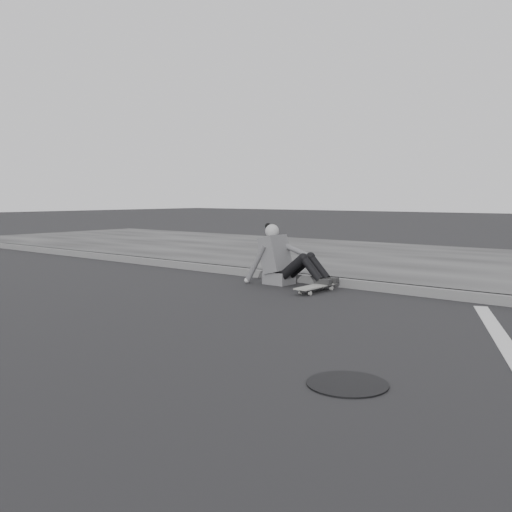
% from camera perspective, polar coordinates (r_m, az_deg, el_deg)
% --- Properties ---
extents(ground, '(80.00, 80.00, 0.00)m').
position_cam_1_polar(ground, '(6.20, -5.61, -5.77)').
color(ground, black).
rests_on(ground, ground).
extents(curb, '(24.00, 0.16, 0.12)m').
position_cam_1_polar(curb, '(8.20, 7.16, -2.48)').
color(curb, '#555555').
rests_on(curb, ground).
extents(sidewalk, '(24.00, 6.00, 0.12)m').
position_cam_1_polar(sidewalk, '(10.86, 15.60, -0.58)').
color(sidewalk, '#383838').
rests_on(sidewalk, ground).
extents(manhole, '(0.55, 0.55, 0.01)m').
position_cam_1_polar(manhole, '(3.98, 9.12, -12.51)').
color(manhole, black).
rests_on(manhole, ground).
extents(skateboard, '(0.20, 0.78, 0.09)m').
position_cam_1_polar(skateboard, '(7.58, 6.05, -3.07)').
color(skateboard, gray).
rests_on(skateboard, ground).
extents(seated_woman, '(1.38, 0.46, 0.88)m').
position_cam_1_polar(seated_woman, '(8.16, 2.68, -0.36)').
color(seated_woman, '#4F4F52').
rests_on(seated_woman, ground).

